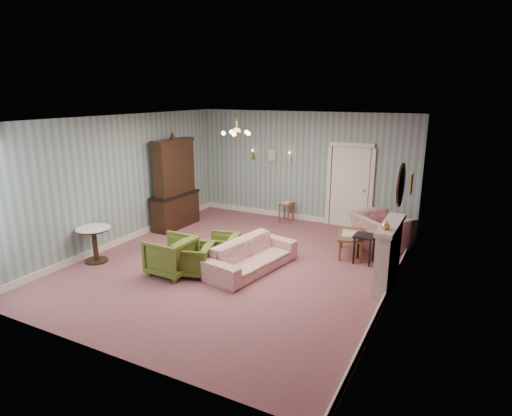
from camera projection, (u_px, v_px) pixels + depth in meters
The scene contains 27 objects.
floor at pixel (238, 263), 8.66m from camera, with size 7.00×7.00×0.00m, color #8F5358.
ceiling at pixel (237, 118), 7.90m from camera, with size 7.00×7.00×0.00m, color white.
wall_back at pixel (303, 167), 11.28m from camera, with size 6.00×6.00×0.00m, color gray.
wall_front at pixel (98, 252), 5.28m from camera, with size 6.00×6.00×0.00m, color gray.
wall_left at pixel (122, 180), 9.61m from camera, with size 7.00×7.00×0.00m, color gray.
wall_right at pixel (397, 214), 6.96m from camera, with size 7.00×7.00×0.00m, color gray.
wall_right_floral at pixel (396, 214), 6.96m from camera, with size 7.00×7.00×0.00m, color #B75B7D.
door at pixel (350, 186), 10.77m from camera, with size 1.12×0.12×2.16m, color white, non-canonical shape.
olive_chair_a at pixel (171, 254), 8.09m from camera, with size 0.78×0.73×0.80m, color #586824.
olive_chair_b at pixel (194, 258), 8.06m from camera, with size 0.65×0.61×0.67m, color #586824.
olive_chair_c at pixel (221, 247), 8.62m from camera, with size 0.65×0.61×0.66m, color #586824.
sofa_chintz at pixel (252, 251), 8.25m from camera, with size 2.04×0.60×0.80m, color #A2414E.
wingback_chair at pixel (381, 225), 9.44m from camera, with size 1.18×0.76×1.03m, color #A2414E.
dresser at pixel (174, 181), 10.73m from camera, with size 0.50×1.44×2.40m, color black, non-canonical shape.
fireplace at pixel (388, 254), 7.59m from camera, with size 0.30×1.40×1.16m, color beige, non-canonical shape.
mantel_vase at pixel (386, 225), 7.08m from camera, with size 0.15×0.15×0.15m, color gold.
oval_mirror at pixel (400, 185), 7.21m from camera, with size 0.04×0.76×0.84m, color white, non-canonical shape.
framed_print at pixel (411, 185), 8.43m from camera, with size 0.04×0.34×0.42m, color gold, non-canonical shape.
coffee_table at pixel (351, 244), 9.06m from camera, with size 0.52×0.94×0.48m, color brown, non-canonical shape.
side_table_black at pixel (364, 249), 8.63m from camera, with size 0.40×0.40×0.60m, color black, non-canonical shape.
pedestal_table at pixel (95, 245), 8.67m from camera, with size 0.68×0.68×0.74m, color black, non-canonical shape.
nesting_table at pixel (286, 211), 11.42m from camera, with size 0.33×0.42×0.55m, color brown, non-canonical shape.
gilt_mirror_back at pixel (271, 156), 11.58m from camera, with size 0.28×0.06×0.36m, color gold, non-canonical shape.
sconce_left at pixel (253, 155), 11.81m from camera, with size 0.16×0.12×0.30m, color gold, non-canonical shape.
sconce_right at pixel (290, 157), 11.32m from camera, with size 0.16×0.12×0.30m, color gold, non-canonical shape.
chandelier at pixel (237, 133), 7.97m from camera, with size 0.56×0.56×0.36m, color gold, non-canonical shape.
burgundy_cushion at pixel (378, 228), 9.34m from camera, with size 0.38×0.10×0.38m, color maroon.
Camera 1 is at (4.01, -7.00, 3.37)m, focal length 29.86 mm.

